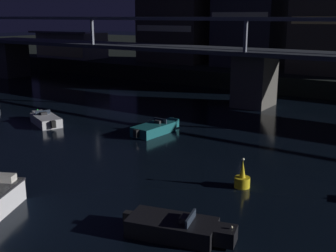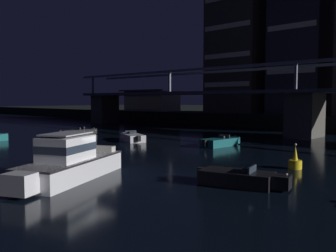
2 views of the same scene
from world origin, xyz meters
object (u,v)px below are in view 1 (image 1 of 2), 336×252
Objects in this scene: waterfront_pavilion at (71,45)px; channel_buoy at (242,179)px; speedboat_near_right at (177,228)px; speedboat_far_left at (155,128)px; speedboat_far_center at (45,120)px; river_bridge at (255,65)px.

waterfront_pavilion reaches higher than channel_buoy.
waterfront_pavilion is 63.16m from speedboat_near_right.
speedboat_far_left is (-10.77, 13.49, 0.00)m from speedboat_near_right.
waterfront_pavilion is 2.47× the size of speedboat_far_center.
speedboat_far_left is at bearing -99.08° from river_bridge.
speedboat_far_left is at bearing 128.59° from speedboat_near_right.
speedboat_near_right is 23.30m from speedboat_far_center.
speedboat_far_left is (37.63, -26.90, -4.02)m from waterfront_pavilion.
channel_buoy is (8.44, -21.66, -3.99)m from river_bridge.
channel_buoy reaches higher than speedboat_near_right.
waterfront_pavilion is at bearing 140.15° from speedboat_near_right.
river_bridge is 29.96m from speedboat_near_right.
river_bridge is at bearing 106.38° from speedboat_near_right.
river_bridge is at bearing 111.28° from channel_buoy.
speedboat_far_center is at bearing -124.63° from river_bridge.
waterfront_pavilion is at bearing 145.28° from channel_buoy.
river_bridge is at bearing 80.92° from speedboat_far_left.
speedboat_near_right is at bearing -73.62° from river_bridge.
speedboat_far_left is at bearing -35.56° from waterfront_pavilion.
speedboat_near_right is at bearing -26.64° from speedboat_far_center.
waterfront_pavilion is 59.08m from channel_buoy.
river_bridge is at bearing -16.58° from waterfront_pavilion.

